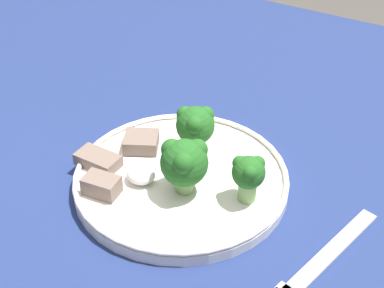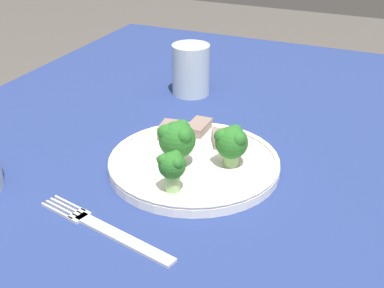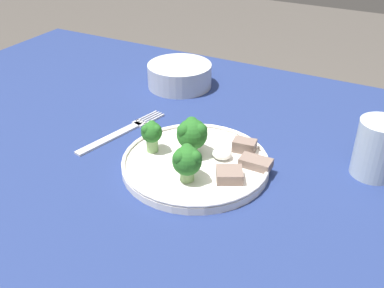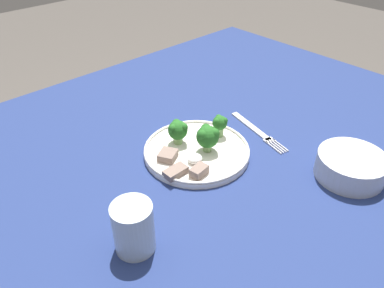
{
  "view_description": "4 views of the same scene",
  "coord_description": "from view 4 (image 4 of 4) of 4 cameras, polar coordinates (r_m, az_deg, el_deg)",
  "views": [
    {
      "loc": [
        -0.2,
        0.41,
        1.11
      ],
      "look_at": [
        0.03,
        0.02,
        0.77
      ],
      "focal_mm": 50.0,
      "sensor_mm": 36.0,
      "label": 1
    },
    {
      "loc": [
        -0.54,
        -0.22,
        1.09
      ],
      "look_at": [
        0.06,
        0.05,
        0.75
      ],
      "focal_mm": 50.0,
      "sensor_mm": 36.0,
      "label": 2
    },
    {
      "loc": [
        0.31,
        -0.49,
        1.13
      ],
      "look_at": [
        0.03,
        0.04,
        0.77
      ],
      "focal_mm": 42.0,
      "sensor_mm": 36.0,
      "label": 3
    },
    {
      "loc": [
        0.5,
        0.51,
        1.22
      ],
      "look_at": [
        0.06,
        0.05,
        0.77
      ],
      "focal_mm": 35.0,
      "sensor_mm": 36.0,
      "label": 4
    }
  ],
  "objects": [
    {
      "name": "sauce_dollop",
      "position": [
        0.78,
        0.45,
        -2.24
      ],
      "size": [
        0.03,
        0.03,
        0.02
      ],
      "color": "white",
      "rests_on": "dinner_plate"
    },
    {
      "name": "broccoli_floret_center_left",
      "position": [
        0.85,
        4.26,
        3.12
      ],
      "size": [
        0.03,
        0.03,
        0.05
      ],
      "color": "#7FA866",
      "rests_on": "dinner_plate"
    },
    {
      "name": "dinner_plate",
      "position": [
        0.82,
        0.71,
        -1.06
      ],
      "size": [
        0.23,
        0.23,
        0.02
      ],
      "color": "white",
      "rests_on": "table"
    },
    {
      "name": "fork",
      "position": [
        0.92,
        9.9,
        1.94
      ],
      "size": [
        0.06,
        0.2,
        0.0
      ],
      "color": "silver",
      "rests_on": "table"
    },
    {
      "name": "broccoli_floret_near_rim_left",
      "position": [
        0.83,
        -2.19,
        2.15
      ],
      "size": [
        0.04,
        0.04,
        0.06
      ],
      "color": "#7FA866",
      "rests_on": "dinner_plate"
    },
    {
      "name": "meat_slice_front_slice",
      "position": [
        0.75,
        1.07,
        -4.18
      ],
      "size": [
        0.04,
        0.03,
        0.02
      ],
      "color": "#756056",
      "rests_on": "dinner_plate"
    },
    {
      "name": "cream_bowl",
      "position": [
        0.82,
        23.01,
        -3.19
      ],
      "size": [
        0.14,
        0.14,
        0.05
      ],
      "color": "#B7BCC6",
      "rests_on": "table"
    },
    {
      "name": "drinking_glass",
      "position": [
        0.62,
        -8.86,
        -12.8
      ],
      "size": [
        0.07,
        0.07,
        0.09
      ],
      "color": "#B2C1CC",
      "rests_on": "table"
    },
    {
      "name": "meat_slice_rear_slice",
      "position": [
        0.75,
        -2.53,
        -4.23
      ],
      "size": [
        0.05,
        0.03,
        0.01
      ],
      "color": "#756056",
      "rests_on": "dinner_plate"
    },
    {
      "name": "table",
      "position": [
        0.93,
        0.81,
        -3.91
      ],
      "size": [
        1.34,
        0.99,
        0.72
      ],
      "color": "navy",
      "rests_on": "ground_plane"
    },
    {
      "name": "meat_slice_middle_slice",
      "position": [
        0.79,
        -3.71,
        -1.75
      ],
      "size": [
        0.05,
        0.05,
        0.02
      ],
      "color": "#756056",
      "rests_on": "dinner_plate"
    },
    {
      "name": "broccoli_floret_back_left",
      "position": [
        0.8,
        2.4,
        1.19
      ],
      "size": [
        0.05,
        0.05,
        0.06
      ],
      "color": "#7FA866",
      "rests_on": "dinner_plate"
    }
  ]
}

